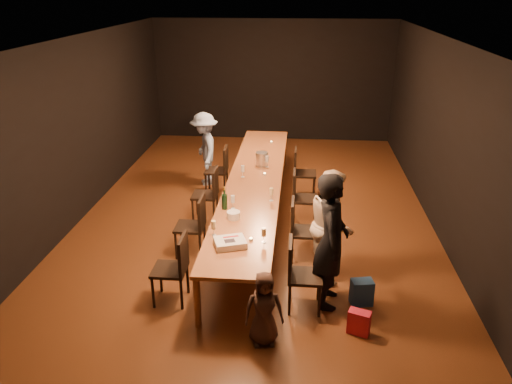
# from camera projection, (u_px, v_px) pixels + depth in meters

# --- Properties ---
(ground) EXTENTS (10.00, 10.00, 0.00)m
(ground) POSITION_uv_depth(u_px,v_px,m) (255.00, 221.00, 8.58)
(ground) COLOR #442711
(ground) RESTS_ON ground
(room_shell) EXTENTS (6.04, 10.04, 3.02)m
(room_shell) POSITION_uv_depth(u_px,v_px,m) (254.00, 101.00, 7.77)
(room_shell) COLOR black
(room_shell) RESTS_ON ground
(table) EXTENTS (0.90, 6.00, 0.75)m
(table) POSITION_uv_depth(u_px,v_px,m) (254.00, 183.00, 8.31)
(table) COLOR brown
(table) RESTS_ON ground
(chair_right_0) EXTENTS (0.42, 0.42, 0.93)m
(chair_right_0) POSITION_uv_depth(u_px,v_px,m) (305.00, 275.00, 6.12)
(chair_right_0) COLOR black
(chair_right_0) RESTS_ON ground
(chair_right_1) EXTENTS (0.42, 0.42, 0.93)m
(chair_right_1) POSITION_uv_depth(u_px,v_px,m) (305.00, 231.00, 7.22)
(chair_right_1) COLOR black
(chair_right_1) RESTS_ON ground
(chair_right_2) EXTENTS (0.42, 0.42, 0.93)m
(chair_right_2) POSITION_uv_depth(u_px,v_px,m) (305.00, 198.00, 8.33)
(chair_right_2) COLOR black
(chair_right_2) RESTS_ON ground
(chair_right_3) EXTENTS (0.42, 0.42, 0.93)m
(chair_right_3) POSITION_uv_depth(u_px,v_px,m) (305.00, 173.00, 9.43)
(chair_right_3) COLOR black
(chair_right_3) RESTS_ON ground
(chair_left_0) EXTENTS (0.42, 0.42, 0.93)m
(chair_left_0) POSITION_uv_depth(u_px,v_px,m) (169.00, 269.00, 6.26)
(chair_left_0) COLOR black
(chair_left_0) RESTS_ON ground
(chair_left_1) EXTENTS (0.42, 0.42, 0.93)m
(chair_left_1) POSITION_uv_depth(u_px,v_px,m) (190.00, 226.00, 7.37)
(chair_left_1) COLOR black
(chair_left_1) RESTS_ON ground
(chair_left_2) EXTENTS (0.42, 0.42, 0.93)m
(chair_left_2) POSITION_uv_depth(u_px,v_px,m) (205.00, 194.00, 8.47)
(chair_left_2) COLOR black
(chair_left_2) RESTS_ON ground
(chair_left_3) EXTENTS (0.42, 0.42, 0.93)m
(chair_left_3) POSITION_uv_depth(u_px,v_px,m) (216.00, 170.00, 9.57)
(chair_left_3) COLOR black
(chair_left_3) RESTS_ON ground
(woman_birthday) EXTENTS (0.45, 0.66, 1.75)m
(woman_birthday) POSITION_uv_depth(u_px,v_px,m) (331.00, 241.00, 6.08)
(woman_birthday) COLOR black
(woman_birthday) RESTS_ON ground
(woman_tan) EXTENTS (0.63, 0.79, 1.55)m
(woman_tan) POSITION_uv_depth(u_px,v_px,m) (331.00, 224.00, 6.74)
(woman_tan) COLOR beige
(woman_tan) RESTS_ON ground
(man_blue) EXTENTS (0.82, 1.07, 1.47)m
(man_blue) POSITION_uv_depth(u_px,v_px,m) (205.00, 149.00, 9.91)
(man_blue) COLOR #86A3D0
(man_blue) RESTS_ON ground
(child) EXTENTS (0.48, 0.36, 0.90)m
(child) POSITION_uv_depth(u_px,v_px,m) (264.00, 309.00, 5.52)
(child) COLOR #3D2822
(child) RESTS_ON ground
(gift_bag_red) EXTENTS (0.28, 0.22, 0.30)m
(gift_bag_red) POSITION_uv_depth(u_px,v_px,m) (359.00, 322.00, 5.78)
(gift_bag_red) COLOR red
(gift_bag_red) RESTS_ON ground
(gift_bag_blue) EXTENTS (0.30, 0.23, 0.34)m
(gift_bag_blue) POSITION_uv_depth(u_px,v_px,m) (362.00, 292.00, 6.31)
(gift_bag_blue) COLOR #275BAB
(gift_bag_blue) RESTS_ON ground
(birthday_cake) EXTENTS (0.46, 0.41, 0.09)m
(birthday_cake) POSITION_uv_depth(u_px,v_px,m) (230.00, 243.00, 6.21)
(birthday_cake) COLOR white
(birthday_cake) RESTS_ON table
(plate_stack) EXTENTS (0.23, 0.23, 0.10)m
(plate_stack) POSITION_uv_depth(u_px,v_px,m) (233.00, 215.00, 6.93)
(plate_stack) COLOR white
(plate_stack) RESTS_ON table
(champagne_bottle) EXTENTS (0.10, 0.10, 0.34)m
(champagne_bottle) POSITION_uv_depth(u_px,v_px,m) (224.00, 198.00, 7.18)
(champagne_bottle) COLOR black
(champagne_bottle) RESTS_ON table
(ice_bucket) EXTENTS (0.29, 0.29, 0.24)m
(ice_bucket) POSITION_uv_depth(u_px,v_px,m) (262.00, 159.00, 8.94)
(ice_bucket) COLOR silver
(ice_bucket) RESTS_ON table
(wineglass_0) EXTENTS (0.06, 0.06, 0.21)m
(wineglass_0) POSITION_uv_depth(u_px,v_px,m) (214.00, 228.00, 6.45)
(wineglass_0) COLOR beige
(wineglass_0) RESTS_ON table
(wineglass_1) EXTENTS (0.06, 0.06, 0.21)m
(wineglass_1) POSITION_uv_depth(u_px,v_px,m) (264.00, 235.00, 6.26)
(wineglass_1) COLOR beige
(wineglass_1) RESTS_ON table
(wineglass_2) EXTENTS (0.06, 0.06, 0.21)m
(wineglass_2) POSITION_uv_depth(u_px,v_px,m) (233.00, 202.00, 7.21)
(wineglass_2) COLOR silver
(wineglass_2) RESTS_ON table
(wineglass_3) EXTENTS (0.06, 0.06, 0.21)m
(wineglass_3) POSITION_uv_depth(u_px,v_px,m) (271.00, 194.00, 7.48)
(wineglass_3) COLOR beige
(wineglass_3) RESTS_ON table
(wineglass_4) EXTENTS (0.06, 0.06, 0.21)m
(wineglass_4) POSITION_uv_depth(u_px,v_px,m) (243.00, 171.00, 8.39)
(wineglass_4) COLOR silver
(wineglass_4) RESTS_ON table
(wineglass_5) EXTENTS (0.06, 0.06, 0.21)m
(wineglass_5) POSITION_uv_depth(u_px,v_px,m) (267.00, 161.00, 8.86)
(wineglass_5) COLOR silver
(wineglass_5) RESTS_ON table
(tealight_near) EXTENTS (0.05, 0.05, 0.03)m
(tealight_near) POSITION_uv_depth(u_px,v_px,m) (251.00, 239.00, 6.35)
(tealight_near) COLOR #B2B7B2
(tealight_near) RESTS_ON table
(tealight_mid) EXTENTS (0.05, 0.05, 0.03)m
(tealight_mid) POSITION_uv_depth(u_px,v_px,m) (265.00, 174.00, 8.52)
(tealight_mid) COLOR #B2B7B2
(tealight_mid) RESTS_ON table
(tealight_far) EXTENTS (0.05, 0.05, 0.03)m
(tealight_far) POSITION_uv_depth(u_px,v_px,m) (271.00, 142.00, 10.23)
(tealight_far) COLOR #B2B7B2
(tealight_far) RESTS_ON table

